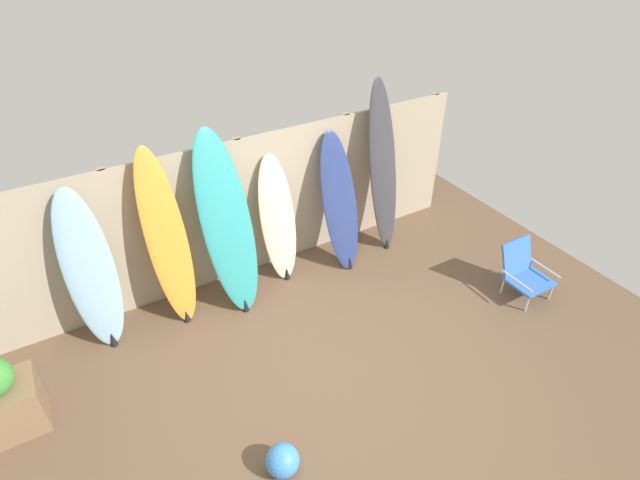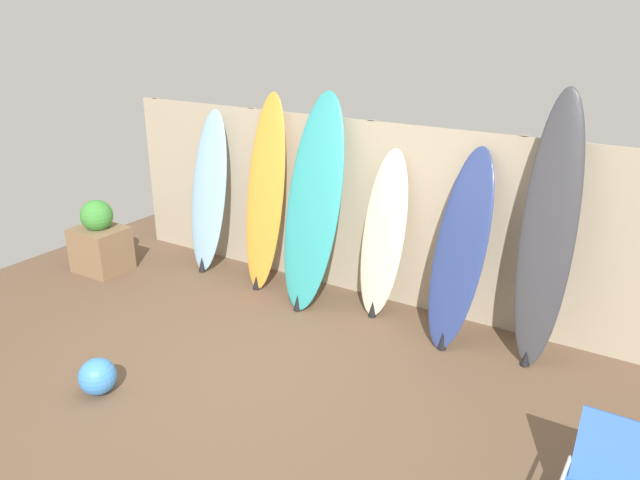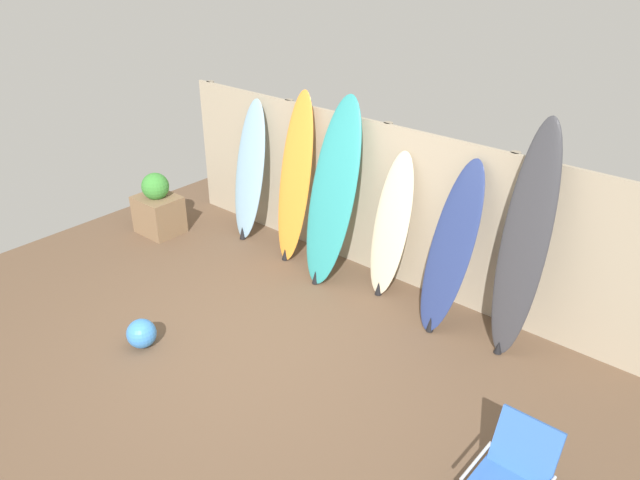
{
  "view_description": "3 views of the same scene",
  "coord_description": "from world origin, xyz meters",
  "px_view_note": "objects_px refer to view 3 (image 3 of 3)",
  "views": [
    {
      "loc": [
        -1.81,
        -2.87,
        4.07
      ],
      "look_at": [
        0.34,
        0.79,
        1.06
      ],
      "focal_mm": 28.0,
      "sensor_mm": 36.0,
      "label": 1
    },
    {
      "loc": [
        2.75,
        -3.27,
        2.81
      ],
      "look_at": [
        0.21,
        0.77,
        1.02
      ],
      "focal_mm": 35.0,
      "sensor_mm": 36.0,
      "label": 2
    },
    {
      "loc": [
        3.64,
        -3.32,
        3.74
      ],
      "look_at": [
        0.19,
        0.7,
        0.99
      ],
      "focal_mm": 35.0,
      "sensor_mm": 36.0,
      "label": 3
    }
  ],
  "objects_px": {
    "surfboard_cream_3": "(391,226)",
    "beach_ball": "(141,333)",
    "planter_box": "(158,208)",
    "surfboard_navy_4": "(451,249)",
    "beach_chair": "(515,470)",
    "surfboard_teal_2": "(333,193)",
    "surfboard_skyblue_0": "(250,172)",
    "surfboard_orange_1": "(295,179)",
    "surfboard_charcoal_5": "(525,243)"
  },
  "relations": [
    {
      "from": "surfboard_cream_3",
      "to": "surfboard_charcoal_5",
      "type": "height_order",
      "value": "surfboard_charcoal_5"
    },
    {
      "from": "planter_box",
      "to": "surfboard_teal_2",
      "type": "bearing_deg",
      "value": 14.68
    },
    {
      "from": "surfboard_orange_1",
      "to": "surfboard_navy_4",
      "type": "distance_m",
      "value": 2.14
    },
    {
      "from": "surfboard_cream_3",
      "to": "beach_ball",
      "type": "height_order",
      "value": "surfboard_cream_3"
    },
    {
      "from": "surfboard_teal_2",
      "to": "beach_chair",
      "type": "bearing_deg",
      "value": -28.93
    },
    {
      "from": "surfboard_teal_2",
      "to": "surfboard_navy_4",
      "type": "height_order",
      "value": "surfboard_teal_2"
    },
    {
      "from": "surfboard_navy_4",
      "to": "planter_box",
      "type": "distance_m",
      "value": 4.01
    },
    {
      "from": "surfboard_skyblue_0",
      "to": "beach_ball",
      "type": "height_order",
      "value": "surfboard_skyblue_0"
    },
    {
      "from": "surfboard_navy_4",
      "to": "beach_ball",
      "type": "distance_m",
      "value": 3.14
    },
    {
      "from": "beach_ball",
      "to": "surfboard_skyblue_0",
      "type": "bearing_deg",
      "value": 111.3
    },
    {
      "from": "planter_box",
      "to": "beach_ball",
      "type": "distance_m",
      "value": 2.53
    },
    {
      "from": "surfboard_teal_2",
      "to": "surfboard_navy_4",
      "type": "distance_m",
      "value": 1.5
    },
    {
      "from": "surfboard_navy_4",
      "to": "planter_box",
      "type": "xyz_separation_m",
      "value": [
        -3.93,
        -0.67,
        -0.49
      ]
    },
    {
      "from": "surfboard_teal_2",
      "to": "planter_box",
      "type": "distance_m",
      "value": 2.61
    },
    {
      "from": "surfboard_skyblue_0",
      "to": "beach_chair",
      "type": "relative_size",
      "value": 2.75
    },
    {
      "from": "surfboard_teal_2",
      "to": "surfboard_charcoal_5",
      "type": "relative_size",
      "value": 0.92
    },
    {
      "from": "surfboard_navy_4",
      "to": "planter_box",
      "type": "relative_size",
      "value": 2.06
    },
    {
      "from": "surfboard_skyblue_0",
      "to": "surfboard_orange_1",
      "type": "distance_m",
      "value": 0.81
    },
    {
      "from": "surfboard_cream_3",
      "to": "beach_chair",
      "type": "relative_size",
      "value": 2.45
    },
    {
      "from": "surfboard_orange_1",
      "to": "beach_chair",
      "type": "bearing_deg",
      "value": -25.56
    },
    {
      "from": "surfboard_navy_4",
      "to": "beach_chair",
      "type": "xyz_separation_m",
      "value": [
        1.54,
        -1.7,
        -0.51
      ]
    },
    {
      "from": "surfboard_teal_2",
      "to": "surfboard_cream_3",
      "type": "relative_size",
      "value": 1.31
    },
    {
      "from": "surfboard_navy_4",
      "to": "beach_chair",
      "type": "bearing_deg",
      "value": -47.82
    },
    {
      "from": "surfboard_cream_3",
      "to": "planter_box",
      "type": "bearing_deg",
      "value": -165.77
    },
    {
      "from": "surfboard_charcoal_5",
      "to": "surfboard_orange_1",
      "type": "bearing_deg",
      "value": -179.87
    },
    {
      "from": "surfboard_skyblue_0",
      "to": "beach_ball",
      "type": "relative_size",
      "value": 6.19
    },
    {
      "from": "surfboard_skyblue_0",
      "to": "surfboard_navy_4",
      "type": "height_order",
      "value": "surfboard_skyblue_0"
    },
    {
      "from": "surfboard_orange_1",
      "to": "surfboard_navy_4",
      "type": "relative_size",
      "value": 1.18
    },
    {
      "from": "surfboard_cream_3",
      "to": "beach_ball",
      "type": "bearing_deg",
      "value": -116.36
    },
    {
      "from": "surfboard_skyblue_0",
      "to": "surfboard_navy_4",
      "type": "distance_m",
      "value": 2.94
    },
    {
      "from": "planter_box",
      "to": "beach_ball",
      "type": "relative_size",
      "value": 2.87
    },
    {
      "from": "surfboard_skyblue_0",
      "to": "planter_box",
      "type": "xyz_separation_m",
      "value": [
        -0.99,
        -0.75,
        -0.53
      ]
    },
    {
      "from": "surfboard_orange_1",
      "to": "beach_ball",
      "type": "bearing_deg",
      "value": -86.88
    },
    {
      "from": "beach_chair",
      "to": "beach_ball",
      "type": "relative_size",
      "value": 2.25
    },
    {
      "from": "surfboard_navy_4",
      "to": "beach_ball",
      "type": "xyz_separation_m",
      "value": [
        -2.01,
        -2.31,
        -0.69
      ]
    },
    {
      "from": "surfboard_orange_1",
      "to": "surfboard_teal_2",
      "type": "xyz_separation_m",
      "value": [
        0.65,
        -0.08,
        0.04
      ]
    },
    {
      "from": "beach_chair",
      "to": "planter_box",
      "type": "relative_size",
      "value": 0.79
    },
    {
      "from": "planter_box",
      "to": "surfboard_navy_4",
      "type": "bearing_deg",
      "value": 9.61
    },
    {
      "from": "surfboard_skyblue_0",
      "to": "surfboard_teal_2",
      "type": "bearing_deg",
      "value": -4.32
    },
    {
      "from": "beach_chair",
      "to": "beach_ball",
      "type": "xyz_separation_m",
      "value": [
        -3.55,
        -0.61,
        -0.18
      ]
    },
    {
      "from": "surfboard_teal_2",
      "to": "surfboard_skyblue_0",
      "type": "bearing_deg",
      "value": 175.68
    },
    {
      "from": "surfboard_charcoal_5",
      "to": "planter_box",
      "type": "relative_size",
      "value": 2.72
    },
    {
      "from": "surfboard_teal_2",
      "to": "beach_chair",
      "type": "distance_m",
      "value": 3.53
    },
    {
      "from": "surfboard_teal_2",
      "to": "beach_ball",
      "type": "relative_size",
      "value": 7.2
    },
    {
      "from": "surfboard_cream_3",
      "to": "planter_box",
      "type": "distance_m",
      "value": 3.25
    },
    {
      "from": "beach_chair",
      "to": "planter_box",
      "type": "distance_m",
      "value": 5.57
    },
    {
      "from": "surfboard_orange_1",
      "to": "planter_box",
      "type": "xyz_separation_m",
      "value": [
        -1.79,
        -0.72,
        -0.64
      ]
    },
    {
      "from": "surfboard_charcoal_5",
      "to": "surfboard_navy_4",
      "type": "bearing_deg",
      "value": -174.59
    },
    {
      "from": "beach_chair",
      "to": "planter_box",
      "type": "bearing_deg",
      "value": -178.24
    },
    {
      "from": "surfboard_teal_2",
      "to": "surfboard_charcoal_5",
      "type": "height_order",
      "value": "surfboard_charcoal_5"
    }
  ]
}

